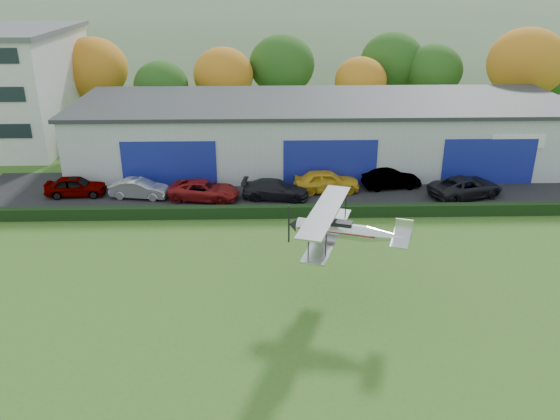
{
  "coord_description": "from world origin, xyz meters",
  "views": [
    {
      "loc": [
        0.12,
        -18.32,
        15.19
      ],
      "look_at": [
        0.92,
        10.22,
        3.05
      ],
      "focal_mm": 36.39,
      "sensor_mm": 36.0,
      "label": 1
    }
  ],
  "objects_px": {
    "car_0": "(76,186)",
    "car_1": "(139,189)",
    "car_4": "(327,181)",
    "car_6": "(466,187)",
    "hangar": "(323,131)",
    "car_5": "(391,179)",
    "car_3": "(276,189)",
    "biplane": "(342,229)",
    "car_2": "(204,190)"
  },
  "relations": [
    {
      "from": "car_0",
      "to": "car_1",
      "type": "bearing_deg",
      "value": -98.48
    },
    {
      "from": "car_4",
      "to": "car_6",
      "type": "distance_m",
      "value": 9.98
    },
    {
      "from": "car_0",
      "to": "car_2",
      "type": "relative_size",
      "value": 0.86
    },
    {
      "from": "hangar",
      "to": "biplane",
      "type": "xyz_separation_m",
      "value": [
        -1.2,
        -21.79,
        1.07
      ]
    },
    {
      "from": "car_1",
      "to": "hangar",
      "type": "bearing_deg",
      "value": -51.0
    },
    {
      "from": "car_3",
      "to": "car_5",
      "type": "distance_m",
      "value": 8.91
    },
    {
      "from": "hangar",
      "to": "car_0",
      "type": "distance_m",
      "value": 20.15
    },
    {
      "from": "car_0",
      "to": "hangar",
      "type": "bearing_deg",
      "value": -70.11
    },
    {
      "from": "car_3",
      "to": "car_5",
      "type": "height_order",
      "value": "car_5"
    },
    {
      "from": "car_4",
      "to": "car_1",
      "type": "bearing_deg",
      "value": 89.79
    },
    {
      "from": "hangar",
      "to": "car_0",
      "type": "height_order",
      "value": "hangar"
    },
    {
      "from": "car_0",
      "to": "car_4",
      "type": "relative_size",
      "value": 0.89
    },
    {
      "from": "car_0",
      "to": "car_5",
      "type": "distance_m",
      "value": 23.15
    },
    {
      "from": "car_0",
      "to": "biplane",
      "type": "relative_size",
      "value": 0.63
    },
    {
      "from": "car_4",
      "to": "car_6",
      "type": "bearing_deg",
      "value": -101.14
    },
    {
      "from": "car_0",
      "to": "car_1",
      "type": "height_order",
      "value": "car_0"
    },
    {
      "from": "hangar",
      "to": "car_2",
      "type": "bearing_deg",
      "value": -137.05
    },
    {
      "from": "hangar",
      "to": "car_1",
      "type": "xyz_separation_m",
      "value": [
        -13.91,
        -8.1,
        -1.93
      ]
    },
    {
      "from": "biplane",
      "to": "car_1",
      "type": "bearing_deg",
      "value": 151.4
    },
    {
      "from": "car_0",
      "to": "car_4",
      "type": "height_order",
      "value": "car_4"
    },
    {
      "from": "hangar",
      "to": "car_4",
      "type": "xyz_separation_m",
      "value": [
        -0.37,
        -7.3,
        -1.79
      ]
    },
    {
      "from": "car_1",
      "to": "car_3",
      "type": "distance_m",
      "value": 9.77
    },
    {
      "from": "car_4",
      "to": "car_5",
      "type": "bearing_deg",
      "value": -86.32
    },
    {
      "from": "car_2",
      "to": "car_3",
      "type": "bearing_deg",
      "value": -79.84
    },
    {
      "from": "hangar",
      "to": "car_6",
      "type": "relative_size",
      "value": 7.5
    },
    {
      "from": "car_0",
      "to": "car_4",
      "type": "xyz_separation_m",
      "value": [
        18.2,
        0.3,
        0.09
      ]
    },
    {
      "from": "car_6",
      "to": "car_1",
      "type": "bearing_deg",
      "value": 68.74
    },
    {
      "from": "hangar",
      "to": "car_4",
      "type": "bearing_deg",
      "value": -92.91
    },
    {
      "from": "car_1",
      "to": "car_5",
      "type": "distance_m",
      "value": 18.52
    },
    {
      "from": "car_1",
      "to": "car_2",
      "type": "height_order",
      "value": "car_2"
    },
    {
      "from": "car_2",
      "to": "car_6",
      "type": "height_order",
      "value": "car_6"
    },
    {
      "from": "car_3",
      "to": "biplane",
      "type": "distance_m",
      "value": 13.88
    },
    {
      "from": "car_0",
      "to": "car_3",
      "type": "distance_m",
      "value": 14.45
    },
    {
      "from": "car_0",
      "to": "car_6",
      "type": "distance_m",
      "value": 28.1
    },
    {
      "from": "hangar",
      "to": "car_6",
      "type": "xyz_separation_m",
      "value": [
        9.52,
        -8.61,
        -1.85
      ]
    },
    {
      "from": "car_1",
      "to": "car_3",
      "type": "height_order",
      "value": "car_3"
    },
    {
      "from": "car_5",
      "to": "car_6",
      "type": "xyz_separation_m",
      "value": [
        4.96,
        -1.94,
        0.05
      ]
    },
    {
      "from": "car_4",
      "to": "car_6",
      "type": "height_order",
      "value": "car_4"
    },
    {
      "from": "car_2",
      "to": "car_0",
      "type": "bearing_deg",
      "value": 93.73
    },
    {
      "from": "car_2",
      "to": "biplane",
      "type": "bearing_deg",
      "value": -138.9
    },
    {
      "from": "hangar",
      "to": "car_5",
      "type": "bearing_deg",
      "value": -55.65
    },
    {
      "from": "car_6",
      "to": "biplane",
      "type": "distance_m",
      "value": 17.24
    },
    {
      "from": "biplane",
      "to": "car_5",
      "type": "bearing_deg",
      "value": 87.69
    },
    {
      "from": "car_1",
      "to": "car_5",
      "type": "xyz_separation_m",
      "value": [
        18.46,
        1.43,
        0.02
      ]
    },
    {
      "from": "hangar",
      "to": "car_4",
      "type": "distance_m",
      "value": 7.52
    },
    {
      "from": "car_0",
      "to": "car_6",
      "type": "xyz_separation_m",
      "value": [
        28.09,
        -1.01,
        0.03
      ]
    },
    {
      "from": "car_3",
      "to": "car_0",
      "type": "bearing_deg",
      "value": 93.6
    },
    {
      "from": "car_5",
      "to": "car_0",
      "type": "bearing_deg",
      "value": 83.57
    },
    {
      "from": "biplane",
      "to": "car_3",
      "type": "bearing_deg",
      "value": 121.1
    },
    {
      "from": "car_4",
      "to": "biplane",
      "type": "distance_m",
      "value": 14.79
    }
  ]
}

